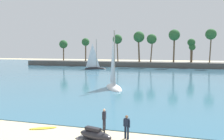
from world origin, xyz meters
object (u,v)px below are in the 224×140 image
object	(u,v)px
person_at_waterline	(104,119)
surfboard	(43,128)
watercraft_on_trailer	(95,136)
person_rigging_by_gear	(127,126)
sailboat_far_left	(95,66)
sailboat_mid_bay	(114,83)

from	to	relation	value
person_at_waterline	surfboard	distance (m)	4.88
watercraft_on_trailer	person_rigging_by_gear	xyz separation A→B (m)	(1.81, 1.34, 0.38)
watercraft_on_trailer	person_at_waterline	bearing A→B (deg)	95.00
person_rigging_by_gear	sailboat_far_left	distance (m)	58.12
person_rigging_by_gear	person_at_waterline	size ratio (longest dim) A/B	1.00
surfboard	person_rigging_by_gear	bearing A→B (deg)	148.27
watercraft_on_trailer	sailboat_far_left	distance (m)	58.72
person_rigging_by_gear	surfboard	distance (m)	6.80
surfboard	sailboat_far_left	size ratio (longest dim) A/B	0.21
surfboard	person_at_waterline	bearing A→B (deg)	162.75
watercraft_on_trailer	sailboat_far_left	xyz separation A→B (m)	(-20.13, 55.16, 0.43)
surfboard	sailboat_mid_bay	bearing A→B (deg)	-119.79
watercraft_on_trailer	surfboard	xyz separation A→B (m)	(-4.93, 1.65, -0.48)
sailboat_mid_bay	watercraft_on_trailer	bearing A→B (deg)	-77.62
person_rigging_by_gear	person_at_waterline	bearing A→B (deg)	147.64
person_at_waterline	sailboat_mid_bay	size ratio (longest dim) A/B	0.17
sailboat_mid_bay	person_rigging_by_gear	bearing A→B (deg)	-72.01
person_rigging_by_gear	sailboat_mid_bay	xyz separation A→B (m)	(-6.51, 20.04, 0.04)
sailboat_far_left	watercraft_on_trailer	bearing A→B (deg)	-69.95
person_rigging_by_gear	sailboat_mid_bay	world-z (taller)	sailboat_mid_bay
person_rigging_by_gear	sailboat_far_left	world-z (taller)	sailboat_far_left
watercraft_on_trailer	sailboat_mid_bay	distance (m)	21.89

